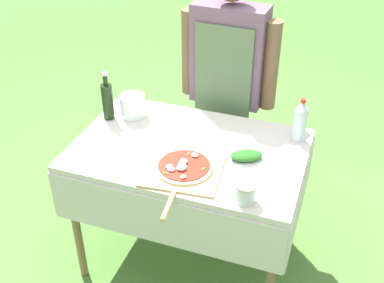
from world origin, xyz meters
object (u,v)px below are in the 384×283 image
(water_bottle, at_px, (300,121))
(prep_table, at_px, (189,163))
(mixing_tub, at_px, (133,106))
(sauce_jar, at_px, (246,193))
(pizza_on_peel, at_px, (183,169))
(oil_bottle, at_px, (108,100))
(herb_container, at_px, (246,156))
(person_cook, at_px, (228,79))

(water_bottle, bearing_deg, prep_table, -153.15)
(prep_table, distance_m, mixing_tub, 0.48)
(sauce_jar, bearing_deg, pizza_on_peel, 161.38)
(prep_table, relative_size, oil_bottle, 4.27)
(prep_table, distance_m, water_bottle, 0.62)
(prep_table, xyz_separation_m, mixing_tub, (-0.41, 0.20, 0.16))
(pizza_on_peel, distance_m, herb_container, 0.33)
(prep_table, height_order, oil_bottle, oil_bottle)
(person_cook, bearing_deg, water_bottle, 149.23)
(person_cook, height_order, oil_bottle, person_cook)
(pizza_on_peel, bearing_deg, prep_table, 96.11)
(mixing_tub, bearing_deg, herb_container, -16.00)
(pizza_on_peel, height_order, herb_container, pizza_on_peel)
(herb_container, bearing_deg, mixing_tub, 164.00)
(pizza_on_peel, xyz_separation_m, water_bottle, (0.48, 0.46, 0.10))
(pizza_on_peel, relative_size, mixing_tub, 3.97)
(person_cook, relative_size, herb_container, 7.17)
(prep_table, bearing_deg, mixing_tub, 154.26)
(mixing_tub, bearing_deg, prep_table, -25.74)
(oil_bottle, xyz_separation_m, sauce_jar, (0.91, -0.44, -0.07))
(oil_bottle, bearing_deg, prep_table, -13.76)
(person_cook, xyz_separation_m, sauce_jar, (0.34, -0.90, -0.08))
(person_cook, xyz_separation_m, pizza_on_peel, (0.01, -0.79, -0.11))
(water_bottle, height_order, sauce_jar, water_bottle)
(herb_container, bearing_deg, sauce_jar, -76.76)
(sauce_jar, bearing_deg, person_cook, 110.81)
(oil_bottle, bearing_deg, pizza_on_peel, -29.83)
(sauce_jar, bearing_deg, prep_table, 140.56)
(person_cook, relative_size, pizza_on_peel, 2.74)
(water_bottle, bearing_deg, oil_bottle, -172.71)
(pizza_on_peel, bearing_deg, herb_container, 29.63)
(prep_table, relative_size, herb_container, 5.48)
(water_bottle, relative_size, mixing_tub, 1.67)
(pizza_on_peel, xyz_separation_m, mixing_tub, (-0.45, 0.40, 0.05))
(water_bottle, xyz_separation_m, herb_container, (-0.21, -0.27, -0.09))
(water_bottle, distance_m, mixing_tub, 0.93)
(pizza_on_peel, height_order, water_bottle, water_bottle)
(prep_table, bearing_deg, person_cook, 86.53)
(pizza_on_peel, distance_m, water_bottle, 0.67)
(mixing_tub, bearing_deg, pizza_on_peel, -41.19)
(oil_bottle, xyz_separation_m, mixing_tub, (0.12, 0.07, -0.05))
(mixing_tub, bearing_deg, person_cook, 41.46)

